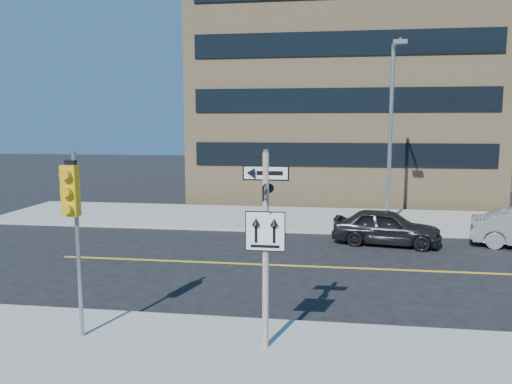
# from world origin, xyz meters

# --- Properties ---
(ground) EXTENTS (120.00, 120.00, 0.00)m
(ground) POSITION_xyz_m (0.00, 0.00, 0.00)
(ground) COLOR black
(ground) RESTS_ON ground
(sign_pole) EXTENTS (0.92, 0.92, 4.06)m
(sign_pole) POSITION_xyz_m (0.00, -2.51, 2.44)
(sign_pole) COLOR silver
(sign_pole) RESTS_ON near_sidewalk
(traffic_signal) EXTENTS (0.32, 0.45, 4.00)m
(traffic_signal) POSITION_xyz_m (-4.00, -2.66, 3.03)
(traffic_signal) COLOR gray
(traffic_signal) RESTS_ON near_sidewalk
(parked_car_a) EXTENTS (2.34, 4.35, 1.41)m
(parked_car_a) POSITION_xyz_m (3.54, 7.48, 0.70)
(parked_car_a) COLOR black
(parked_car_a) RESTS_ON ground
(streetlight_a) EXTENTS (0.55, 2.25, 8.00)m
(streetlight_a) POSITION_xyz_m (4.00, 10.76, 4.76)
(streetlight_a) COLOR gray
(streetlight_a) RESTS_ON far_sidewalk
(building_brick) EXTENTS (18.00, 18.00, 18.00)m
(building_brick) POSITION_xyz_m (2.00, 25.00, 9.00)
(building_brick) COLOR tan
(building_brick) RESTS_ON ground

